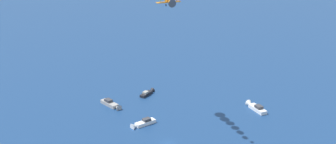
# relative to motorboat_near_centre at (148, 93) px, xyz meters

# --- Properties ---
(ground_plane) EXTENTS (2000.00, 2000.00, 0.00)m
(ground_plane) POSITION_rel_motorboat_near_centre_xyz_m (0.02, 39.55, -0.59)
(ground_plane) COLOR navy
(motorboat_near_centre) EXTENTS (6.52, 6.87, 2.19)m
(motorboat_near_centre) POSITION_rel_motorboat_near_centre_xyz_m (0.00, 0.00, 0.00)
(motorboat_near_centre) COLOR black
(motorboat_near_centre) RESTS_ON ground_plane
(motorboat_far_stbd) EXTENTS (9.16, 6.09, 2.63)m
(motorboat_far_stbd) POSITION_rel_motorboat_near_centre_xyz_m (6.03, 25.44, 0.12)
(motorboat_far_stbd) COLOR white
(motorboat_far_stbd) RESTS_ON ground_plane
(motorboat_offshore) EXTENTS (7.08, 9.46, 2.78)m
(motorboat_offshore) POSITION_rel_motorboat_near_centre_xyz_m (14.51, 8.16, 0.16)
(motorboat_offshore) COLOR #9E9993
(motorboat_offshore) RESTS_ON ground_plane
(motorboat_trailing) EXTENTS (5.09, 10.23, 2.88)m
(motorboat_trailing) POSITION_rel_motorboat_near_centre_xyz_m (-35.52, 20.68, 0.19)
(motorboat_trailing) COLOR white
(motorboat_trailing) RESTS_ON ground_plane
(biplane_lead) EXTENTS (7.35, 6.96, 3.57)m
(biplane_lead) POSITION_rel_motorboat_near_centre_xyz_m (-0.03, 39.84, 45.34)
(biplane_lead) COLOR orange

